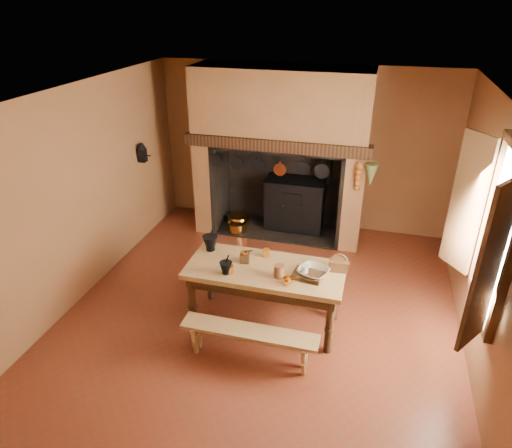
% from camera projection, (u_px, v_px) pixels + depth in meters
% --- Properties ---
extents(floor, '(5.50, 5.50, 0.00)m').
position_uv_depth(floor, '(263.00, 309.00, 6.10)').
color(floor, '#602416').
rests_on(floor, ground).
extents(ceiling, '(5.50, 5.50, 0.00)m').
position_uv_depth(ceiling, '(264.00, 97.00, 4.83)').
color(ceiling, silver).
rests_on(ceiling, back_wall).
extents(back_wall, '(5.00, 0.02, 2.80)m').
position_uv_depth(back_wall, '(303.00, 148.00, 7.83)').
color(back_wall, '#975D3C').
rests_on(back_wall, floor).
extents(wall_left, '(0.02, 5.50, 2.80)m').
position_uv_depth(wall_left, '(81.00, 194.00, 6.06)').
color(wall_left, '#975D3C').
rests_on(wall_left, floor).
extents(wall_right, '(0.02, 5.50, 2.80)m').
position_uv_depth(wall_right, '(489.00, 242.00, 4.88)').
color(wall_right, '#975D3C').
rests_on(wall_right, floor).
extents(wall_front, '(5.00, 0.02, 2.80)m').
position_uv_depth(wall_front, '(162.00, 385.00, 3.10)').
color(wall_front, '#975D3C').
rests_on(wall_front, floor).
extents(chimney_breast, '(2.95, 0.96, 2.80)m').
position_uv_depth(chimney_breast, '(281.00, 130.00, 7.34)').
color(chimney_breast, '#975D3C').
rests_on(chimney_breast, floor).
extents(iron_range, '(1.12, 0.55, 1.60)m').
position_uv_depth(iron_range, '(295.00, 204.00, 8.00)').
color(iron_range, black).
rests_on(iron_range, floor).
extents(hearth_pans, '(0.51, 0.62, 0.20)m').
position_uv_depth(hearth_pans, '(237.00, 222.00, 8.21)').
color(hearth_pans, gold).
rests_on(hearth_pans, floor).
extents(hanging_pans, '(1.92, 0.29, 0.27)m').
position_uv_depth(hanging_pans, '(271.00, 167.00, 7.12)').
color(hanging_pans, black).
rests_on(hanging_pans, chimney_breast).
extents(onion_string, '(0.12, 0.10, 0.46)m').
position_uv_depth(onion_string, '(358.00, 177.00, 6.80)').
color(onion_string, '#A6651E').
rests_on(onion_string, chimney_breast).
extents(herb_bunch, '(0.20, 0.20, 0.35)m').
position_uv_depth(herb_bunch, '(371.00, 175.00, 6.74)').
color(herb_bunch, brown).
rests_on(herb_bunch, chimney_breast).
extents(window, '(0.39, 1.75, 1.76)m').
position_uv_depth(window, '(487.00, 233.00, 4.43)').
color(window, white).
rests_on(window, wall_right).
extents(wall_coffee_mill, '(0.23, 0.16, 0.31)m').
position_uv_depth(wall_coffee_mill, '(142.00, 151.00, 7.32)').
color(wall_coffee_mill, black).
rests_on(wall_coffee_mill, wall_left).
extents(work_table, '(1.90, 0.85, 0.82)m').
position_uv_depth(work_table, '(265.00, 277.00, 5.55)').
color(work_table, '#AC874F').
rests_on(work_table, floor).
extents(bench_front, '(1.56, 0.27, 0.44)m').
position_uv_depth(bench_front, '(249.00, 338.00, 5.11)').
color(bench_front, '#AC874F').
rests_on(bench_front, floor).
extents(bench_back, '(1.70, 0.30, 0.48)m').
position_uv_depth(bench_back, '(277.00, 271.00, 6.30)').
color(bench_back, '#AC874F').
rests_on(bench_back, floor).
extents(mortar_large, '(0.20, 0.20, 0.34)m').
position_uv_depth(mortar_large, '(210.00, 242.00, 5.83)').
color(mortar_large, black).
rests_on(mortar_large, work_table).
extents(mortar_small, '(0.15, 0.15, 0.26)m').
position_uv_depth(mortar_small, '(226.00, 267.00, 5.35)').
color(mortar_small, black).
rests_on(mortar_small, work_table).
extents(coffee_grinder, '(0.16, 0.13, 0.18)m').
position_uv_depth(coffee_grinder, '(245.00, 257.00, 5.59)').
color(coffee_grinder, '#3A2412').
rests_on(coffee_grinder, work_table).
extents(brass_mug_a, '(0.09, 0.09, 0.10)m').
position_uv_depth(brass_mug_a, '(230.00, 269.00, 5.37)').
color(brass_mug_a, gold).
rests_on(brass_mug_a, work_table).
extents(brass_mug_b, '(0.09, 0.09, 0.10)m').
position_uv_depth(brass_mug_b, '(266.00, 253.00, 5.71)').
color(brass_mug_b, gold).
rests_on(brass_mug_b, work_table).
extents(mixing_bowl, '(0.45, 0.45, 0.09)m').
position_uv_depth(mixing_bowl, '(313.00, 272.00, 5.33)').
color(mixing_bowl, beige).
rests_on(mixing_bowl, work_table).
extents(stoneware_crock, '(0.16, 0.16, 0.15)m').
position_uv_depth(stoneware_crock, '(279.00, 271.00, 5.29)').
color(stoneware_crock, brown).
rests_on(stoneware_crock, work_table).
extents(glass_jar, '(0.12, 0.12, 0.15)m').
position_uv_depth(glass_jar, '(304.00, 271.00, 5.29)').
color(glass_jar, beige).
rests_on(glass_jar, work_table).
extents(wicker_basket, '(0.25, 0.19, 0.22)m').
position_uv_depth(wicker_basket, '(338.00, 264.00, 5.43)').
color(wicker_basket, '#482A15').
rests_on(wicker_basket, work_table).
extents(wooden_tray, '(0.37, 0.29, 0.06)m').
position_uv_depth(wooden_tray, '(308.00, 275.00, 5.30)').
color(wooden_tray, '#3A2412').
rests_on(wooden_tray, work_table).
extents(brass_cup, '(0.15, 0.15, 0.09)m').
position_uv_depth(brass_cup, '(287.00, 281.00, 5.17)').
color(brass_cup, gold).
rests_on(brass_cup, work_table).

